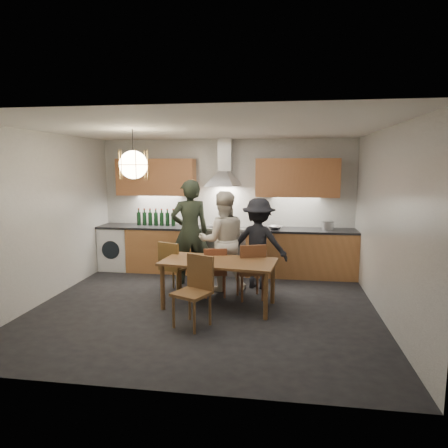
# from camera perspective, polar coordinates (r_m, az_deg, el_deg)

# --- Properties ---
(ground) EXTENTS (5.00, 5.00, 0.00)m
(ground) POSITION_cam_1_polar(r_m,az_deg,el_deg) (6.07, -2.77, -11.79)
(ground) COLOR black
(ground) RESTS_ON ground
(room_shell) EXTENTS (5.02, 4.52, 2.61)m
(room_shell) POSITION_cam_1_polar(r_m,az_deg,el_deg) (5.71, -2.89, 4.51)
(room_shell) COLOR white
(room_shell) RESTS_ON ground
(counter_run) EXTENTS (5.00, 0.62, 0.90)m
(counter_run) POSITION_cam_1_polar(r_m,az_deg,el_deg) (7.79, 0.16, -3.78)
(counter_run) COLOR #C9864D
(counter_run) RESTS_ON ground
(range_stove) EXTENTS (0.90, 0.60, 0.92)m
(range_stove) POSITION_cam_1_polar(r_m,az_deg,el_deg) (7.79, -0.02, -3.84)
(range_stove) COLOR silver
(range_stove) RESTS_ON ground
(wall_fixtures) EXTENTS (4.30, 0.54, 1.10)m
(wall_fixtures) POSITION_cam_1_polar(r_m,az_deg,el_deg) (7.74, 0.11, 6.76)
(wall_fixtures) COLOR #CF844F
(wall_fixtures) RESTS_ON ground
(pendant_lamp) EXTENTS (0.43, 0.43, 0.70)m
(pendant_lamp) POSITION_cam_1_polar(r_m,az_deg,el_deg) (5.88, -12.82, 8.26)
(pendant_lamp) COLOR black
(pendant_lamp) RESTS_ON ground
(dining_table) EXTENTS (1.74, 1.01, 0.70)m
(dining_table) POSITION_cam_1_polar(r_m,az_deg,el_deg) (5.92, -0.74, -6.00)
(dining_table) COLOR brown
(dining_table) RESTS_ON ground
(chair_back_left) EXTENTS (0.51, 0.51, 0.87)m
(chair_back_left) POSITION_cam_1_polar(r_m,az_deg,el_deg) (6.59, -7.42, -5.70)
(chair_back_left) COLOR brown
(chair_back_left) RESTS_ON ground
(chair_back_mid) EXTENTS (0.43, 0.43, 0.81)m
(chair_back_mid) POSITION_cam_1_polar(r_m,az_deg,el_deg) (6.38, -1.28, -6.42)
(chair_back_mid) COLOR brown
(chair_back_mid) RESTS_ON ground
(chair_back_right) EXTENTS (0.51, 0.51, 0.90)m
(chair_back_right) POSITION_cam_1_polar(r_m,az_deg,el_deg) (6.24, 3.94, -6.29)
(chair_back_right) COLOR brown
(chair_back_right) RESTS_ON ground
(chair_front) EXTENTS (0.55, 0.55, 0.92)m
(chair_front) POSITION_cam_1_polar(r_m,az_deg,el_deg) (5.30, -4.07, -8.80)
(chair_front) COLOR brown
(chair_front) RESTS_ON ground
(person_left) EXTENTS (0.79, 0.67, 1.85)m
(person_left) POSITION_cam_1_polar(r_m,az_deg,el_deg) (7.10, -4.89, -1.12)
(person_left) COLOR black
(person_left) RESTS_ON ground
(person_mid) EXTENTS (0.94, 0.81, 1.67)m
(person_mid) POSITION_cam_1_polar(r_m,az_deg,el_deg) (6.70, -0.18, -2.42)
(person_mid) COLOR beige
(person_mid) RESTS_ON ground
(person_right) EXTENTS (1.09, 0.75, 1.54)m
(person_right) POSITION_cam_1_polar(r_m,az_deg,el_deg) (6.84, 4.94, -2.77)
(person_right) COLOR black
(person_right) RESTS_ON ground
(mixing_bowl) EXTENTS (0.33, 0.33, 0.07)m
(mixing_bowl) POSITION_cam_1_polar(r_m,az_deg,el_deg) (7.55, 7.31, -0.51)
(mixing_bowl) COLOR silver
(mixing_bowl) RESTS_ON counter_run
(stock_pot) EXTENTS (0.23, 0.23, 0.15)m
(stock_pot) POSITION_cam_1_polar(r_m,az_deg,el_deg) (7.66, 14.60, -0.27)
(stock_pot) COLOR #ABAAAE
(stock_pot) RESTS_ON counter_run
(wine_bottles) EXTENTS (0.79, 0.08, 0.33)m
(wine_bottles) POSITION_cam_1_polar(r_m,az_deg,el_deg) (8.07, -9.70, 0.97)
(wine_bottles) COLOR black
(wine_bottles) RESTS_ON counter_run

